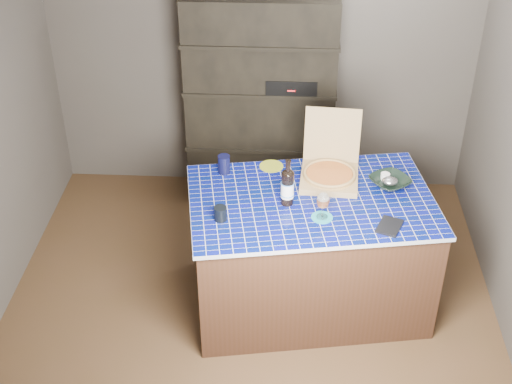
# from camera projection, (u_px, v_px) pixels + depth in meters

# --- Properties ---
(room) EXTENTS (3.50, 3.50, 3.50)m
(room) POSITION_uv_depth(u_px,v_px,m) (248.00, 165.00, 4.37)
(room) COLOR #4F3622
(room) RESTS_ON ground
(shelving_unit) EXTENTS (1.20, 0.41, 1.80)m
(shelving_unit) POSITION_uv_depth(u_px,v_px,m) (261.00, 102.00, 5.83)
(shelving_unit) COLOR black
(shelving_unit) RESTS_ON floor
(kitchen_island) EXTENTS (1.76, 1.28, 0.89)m
(kitchen_island) POSITION_uv_depth(u_px,v_px,m) (309.00, 251.00, 4.95)
(kitchen_island) COLOR #402519
(kitchen_island) RESTS_ON floor
(pizza_box) EXTENTS (0.42, 0.50, 0.42)m
(pizza_box) POSITION_uv_depth(u_px,v_px,m) (330.00, 172.00, 4.87)
(pizza_box) COLOR tan
(pizza_box) RESTS_ON kitchen_island
(mead_bottle) EXTENTS (0.09, 0.09, 0.33)m
(mead_bottle) POSITION_uv_depth(u_px,v_px,m) (287.00, 187.00, 4.59)
(mead_bottle) COLOR black
(mead_bottle) RESTS_ON kitchen_island
(teal_trivet) EXTENTS (0.14, 0.14, 0.01)m
(teal_trivet) POSITION_uv_depth(u_px,v_px,m) (322.00, 217.00, 4.53)
(teal_trivet) COLOR teal
(teal_trivet) RESTS_ON kitchen_island
(wine_glass) EXTENTS (0.08, 0.08, 0.19)m
(wine_glass) POSITION_uv_depth(u_px,v_px,m) (323.00, 201.00, 4.46)
(wine_glass) COLOR white
(wine_glass) RESTS_ON teal_trivet
(tumbler) EXTENTS (0.08, 0.08, 0.09)m
(tumbler) POSITION_uv_depth(u_px,v_px,m) (220.00, 213.00, 4.49)
(tumbler) COLOR black
(tumbler) RESTS_ON kitchen_island
(dvd_case) EXTENTS (0.20, 0.23, 0.01)m
(dvd_case) POSITION_uv_depth(u_px,v_px,m) (390.00, 226.00, 4.45)
(dvd_case) COLOR black
(dvd_case) RESTS_ON kitchen_island
(bowl) EXTENTS (0.36, 0.36, 0.06)m
(bowl) POSITION_uv_depth(u_px,v_px,m) (390.00, 182.00, 4.82)
(bowl) COLOR black
(bowl) RESTS_ON kitchen_island
(foil_contents) EXTENTS (0.11, 0.09, 0.05)m
(foil_contents) POSITION_uv_depth(u_px,v_px,m) (390.00, 181.00, 4.81)
(foil_contents) COLOR #B0B1BC
(foil_contents) RESTS_ON bowl
(white_jar) EXTENTS (0.06, 0.06, 0.05)m
(white_jar) POSITION_uv_depth(u_px,v_px,m) (385.00, 177.00, 4.88)
(white_jar) COLOR white
(white_jar) RESTS_ON kitchen_island
(navy_cup) EXTENTS (0.08, 0.08, 0.13)m
(navy_cup) POSITION_uv_depth(u_px,v_px,m) (224.00, 164.00, 4.94)
(navy_cup) COLOR black
(navy_cup) RESTS_ON kitchen_island
(green_trivet) EXTENTS (0.17, 0.17, 0.01)m
(green_trivet) POSITION_uv_depth(u_px,v_px,m) (271.00, 166.00, 5.04)
(green_trivet) COLOR #A2AC24
(green_trivet) RESTS_ON kitchen_island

